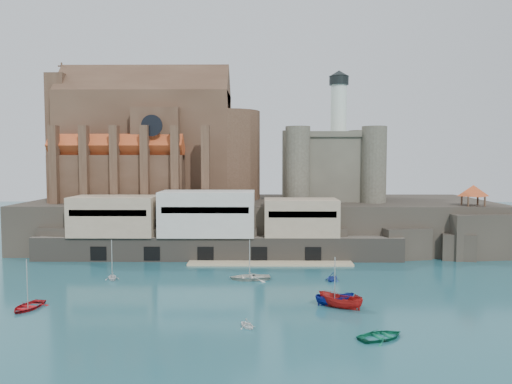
{
  "coord_description": "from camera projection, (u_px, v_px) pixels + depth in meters",
  "views": [
    {
      "loc": [
        0.51,
        -72.06,
        19.26
      ],
      "look_at": [
        -0.75,
        32.0,
        12.28
      ],
      "focal_mm": 35.0,
      "sensor_mm": 36.0,
      "label": 1
    }
  ],
  "objects": [
    {
      "name": "boat_2",
      "position": [
        335.0,
        305.0,
        65.53
      ],
      "size": [
        2.06,
        2.01,
        5.11
      ],
      "primitive_type": "imported",
      "rotation": [
        0.0,
        0.0,
        1.62
      ],
      "color": "navy",
      "rests_on": "ground"
    },
    {
      "name": "ground",
      "position": [
        258.0,
        290.0,
        73.19
      ],
      "size": [
        300.0,
        300.0,
        0.0
      ],
      "primitive_type": "plane",
      "color": "#194B55",
      "rests_on": "ground"
    },
    {
      "name": "rock_outcrop",
      "position": [
        472.0,
        236.0,
        98.19
      ],
      "size": [
        14.5,
        10.5,
        8.7
      ],
      "color": "black",
      "rests_on": "ground"
    },
    {
      "name": "boat_6",
      "position": [
        250.0,
        279.0,
        79.58
      ],
      "size": [
        1.87,
        4.79,
        6.53
      ],
      "primitive_type": "imported",
      "rotation": [
        0.0,
        0.0,
        4.83
      ],
      "color": "beige",
      "rests_on": "ground"
    },
    {
      "name": "boat_7",
      "position": [
        332.0,
        281.0,
        78.76
      ],
      "size": [
        3.22,
        2.89,
        3.18
      ],
      "primitive_type": "imported",
      "rotation": [
        0.0,
        0.0,
        5.72
      ],
      "color": "#28419E",
      "rests_on": "ground"
    },
    {
      "name": "church",
      "position": [
        154.0,
        146.0,
        113.75
      ],
      "size": [
        47.0,
        25.93,
        30.51
      ],
      "color": "#472F21",
      "rests_on": "promontory"
    },
    {
      "name": "quay",
      "position": [
        206.0,
        227.0,
        95.93
      ],
      "size": [
        70.0,
        12.0,
        13.05
      ],
      "color": "#60574C",
      "rests_on": "ground"
    },
    {
      "name": "boat_5",
      "position": [
        340.0,
        308.0,
        64.31
      ],
      "size": [
        3.05,
        3.03,
        5.92
      ],
      "primitive_type": "imported",
      "rotation": [
        0.0,
        0.0,
        4.23
      ],
      "color": "#AC1915",
      "rests_on": "ground"
    },
    {
      "name": "boat_0",
      "position": [
        28.0,
        308.0,
        64.11
      ],
      "size": [
        4.13,
        1.79,
        5.6
      ],
      "primitive_type": "imported",
      "rotation": [
        0.0,
        0.0,
        6.12
      ],
      "color": "#AC0F15",
      "rests_on": "ground"
    },
    {
      "name": "boat_4",
      "position": [
        112.0,
        280.0,
        79.32
      ],
      "size": [
        3.06,
        2.51,
        3.06
      ],
      "primitive_type": "imported",
      "rotation": [
        0.0,
        0.0,
        3.54
      ],
      "color": "white",
      "rests_on": "ground"
    },
    {
      "name": "boat_3",
      "position": [
        381.0,
        338.0,
        53.47
      ],
      "size": [
        2.76,
        4.0,
        5.47
      ],
      "primitive_type": "imported",
      "rotation": [
        0.0,
        0.0,
        2.03
      ],
      "color": "#0F6D4C",
      "rests_on": "ground"
    },
    {
      "name": "promontory",
      "position": [
        259.0,
        222.0,
        112.14
      ],
      "size": [
        100.0,
        36.0,
        10.0
      ],
      "color": "black",
      "rests_on": "ground"
    },
    {
      "name": "castle_keep",
      "position": [
        331.0,
        163.0,
        112.75
      ],
      "size": [
        21.2,
        21.2,
        29.3
      ],
      "color": "#4C483B",
      "rests_on": "promontory"
    },
    {
      "name": "pavilion",
      "position": [
        473.0,
        192.0,
        97.77
      ],
      "size": [
        6.4,
        6.4,
        5.4
      ],
      "color": "#472F21",
      "rests_on": "rock_outcrop"
    },
    {
      "name": "boat_1",
      "position": [
        247.0,
        327.0,
        56.91
      ],
      "size": [
        2.61,
        2.36,
        2.59
      ],
      "primitive_type": "imported",
      "rotation": [
        0.0,
        0.0,
        0.58
      ],
      "color": "white",
      "rests_on": "ground"
    }
  ]
}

